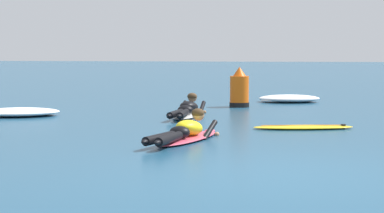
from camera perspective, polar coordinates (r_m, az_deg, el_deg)
name	(u,v)px	position (r m, az deg, el deg)	size (l,w,h in m)	color
ground_plane	(287,106)	(18.34, 7.81, 0.04)	(120.00, 120.00, 0.00)	navy
surfer_near	(185,132)	(11.33, -0.54, -2.14)	(1.01, 2.54, 0.54)	#E54C66
surfer_far	(187,110)	(15.36, -0.38, -0.32)	(0.65, 2.62, 0.55)	white
drifting_surfboard	(304,127)	(13.19, 9.17, -1.68)	(1.95, 0.90, 0.16)	yellow
whitewater_mid_left	(289,99)	(19.70, 7.96, 0.64)	(1.89, 1.46, 0.21)	white
whitewater_mid_right	(18,112)	(15.98, -14.05, -0.46)	(2.09, 1.65, 0.18)	white
channel_marker_buoy	(239,91)	(17.91, 3.90, 1.28)	(0.51, 0.51, 1.03)	#EA5B0F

